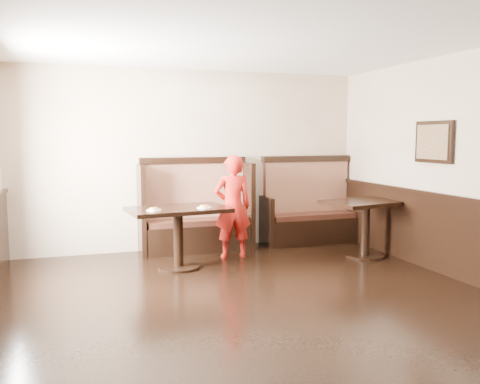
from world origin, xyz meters
name	(u,v)px	position (x,y,z in m)	size (l,w,h in m)	color
ground	(275,323)	(0.00, 0.00, 0.00)	(7.00, 7.00, 0.00)	black
room_shell	(236,250)	(-0.30, 0.28, 0.67)	(7.00, 7.00, 7.00)	#CCB193
booth_main	(196,217)	(0.00, 3.30, 0.53)	(1.75, 0.72, 1.45)	black
booth_neighbor	(309,214)	(1.95, 3.29, 0.48)	(1.65, 0.72, 1.45)	black
table_main	(178,222)	(-0.47, 2.28, 0.63)	(1.39, 0.96, 0.83)	black
table_neighbor	(366,215)	(2.28, 2.09, 0.63)	(1.33, 1.00, 0.84)	black
child	(233,207)	(0.41, 2.66, 0.75)	(0.55, 0.36, 1.50)	red
pizza_plate_left	(154,210)	(-0.82, 2.12, 0.84)	(0.19, 0.19, 0.03)	white
pizza_plate_right	(204,207)	(-0.15, 2.15, 0.84)	(0.20, 0.20, 0.04)	white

